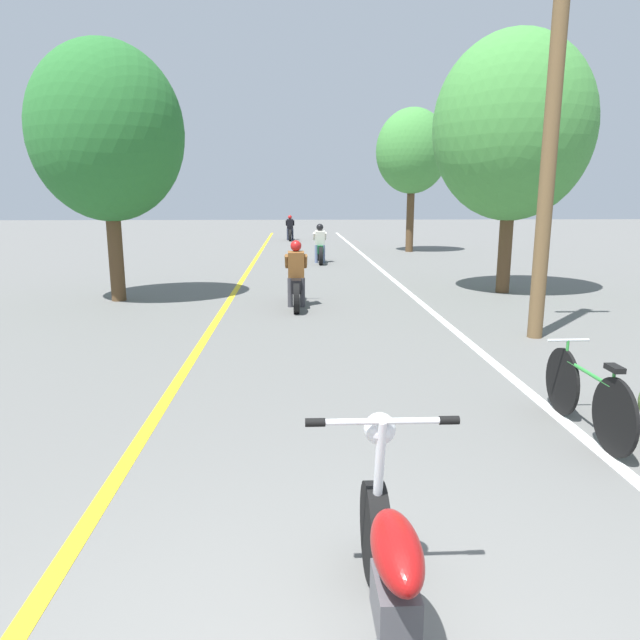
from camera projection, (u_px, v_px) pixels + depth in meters
name	position (u px, v px, depth m)	size (l,w,h in m)	color
lane_stripe_center	(236.00, 289.00, 14.49)	(0.14, 48.00, 0.01)	yellow
lane_stripe_edge	(403.00, 288.00, 14.67)	(0.14, 48.00, 0.01)	white
utility_pole	(552.00, 116.00, 8.78)	(1.10, 0.24, 6.84)	brown
roadside_tree_right_near	(513.00, 128.00, 13.24)	(3.72, 3.35, 6.03)	#513A23
roadside_tree_right_far	(412.00, 152.00, 23.83)	(3.04, 2.74, 5.95)	#513A23
roadside_tree_left	(107.00, 133.00, 12.17)	(3.27, 2.95, 5.53)	#513A23
motorcycle_foreground	(394.00, 582.00, 2.80)	(0.85, 1.98, 1.10)	black
motorcycle_rider_lead	(296.00, 282.00, 12.10)	(0.50, 2.10, 1.41)	black
motorcycle_rider_mid	(320.00, 248.00, 20.36)	(0.50, 2.08, 1.39)	black
motorcycle_rider_far	(290.00, 231.00, 31.27)	(0.50, 2.08, 1.36)	black
bicycle_parked	(586.00, 395.00, 5.58)	(0.44, 1.74, 0.84)	black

